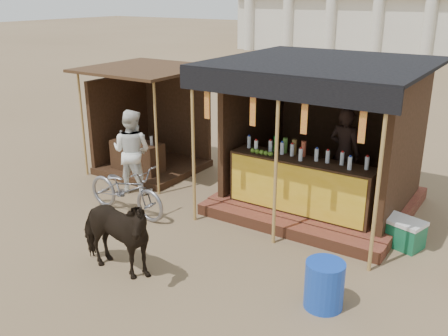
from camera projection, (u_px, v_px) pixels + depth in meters
ground at (166, 266)px, 7.52m from camera, size 120.00×120.00×0.00m
main_stall at (321, 155)px, 9.31m from camera, size 3.60×3.61×2.78m
secondary_stall at (147, 133)px, 11.42m from camera, size 2.40×2.40×2.38m
cow at (113, 235)px, 7.14m from camera, size 1.50×0.71×1.25m
motorbike at (126, 190)px, 9.17m from camera, size 1.83×0.69×0.95m
bystander at (132, 151)px, 10.09m from camera, size 0.96×0.82×1.72m
blue_barrel at (324, 285)px, 6.46m from camera, size 0.54×0.54×0.65m
cooler at (403, 233)px, 8.06m from camera, size 0.74×0.60×0.46m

